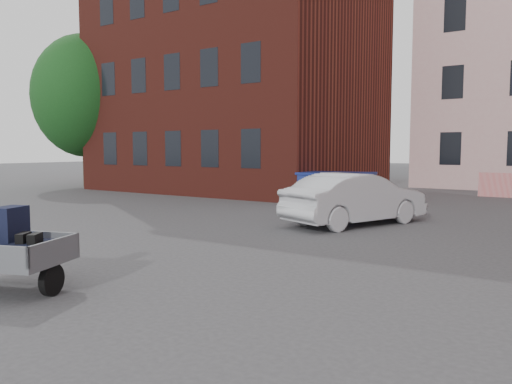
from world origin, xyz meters
The scene contains 7 objects.
ground centered at (0.00, 0.00, 0.00)m, with size 120.00×120.00×0.00m, color #38383A.
building_brick centered at (-9.00, 13.00, 7.00)m, with size 12.00×10.00×14.00m, color #591E16.
far_building centered at (-20.00, 22.00, 4.00)m, with size 6.00×6.00×8.00m, color maroon.
tree centered at (-16.00, 9.00, 5.17)m, with size 5.28×5.28×8.30m.
trailer centered at (-0.98, -3.92, 0.61)m, with size 1.88×1.98×1.20m.
dumpster centered at (-1.89, 8.97, 0.58)m, with size 3.00×2.02×1.15m.
silver_car centered at (0.63, 4.67, 0.68)m, with size 1.44×4.13×1.36m, color silver.
Camera 1 is at (5.73, -7.64, 2.01)m, focal length 35.00 mm.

